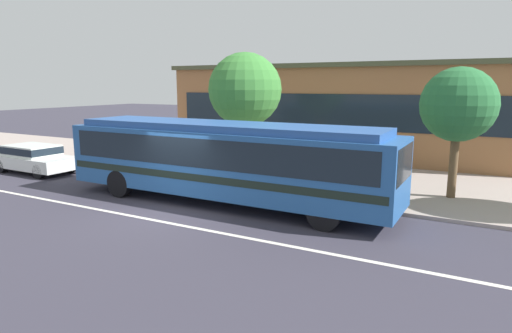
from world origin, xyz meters
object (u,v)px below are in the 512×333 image
(pedestrian_waiting_near_sign, at_px, (365,169))
(street_tree_mid_block, at_px, (458,105))
(transit_bus, at_px, (224,157))
(street_tree_near_stop, at_px, (245,90))
(bus_stop_sign, at_px, (388,159))
(sedan_behind_bus, at_px, (34,157))

(pedestrian_waiting_near_sign, height_order, street_tree_mid_block, street_tree_mid_block)
(transit_bus, bearing_deg, street_tree_near_stop, 111.14)
(bus_stop_sign, relative_size, street_tree_near_stop, 0.45)
(pedestrian_waiting_near_sign, relative_size, bus_stop_sign, 0.71)
(sedan_behind_bus, bearing_deg, bus_stop_sign, 6.42)
(pedestrian_waiting_near_sign, distance_m, street_tree_mid_block, 3.80)
(street_tree_near_stop, relative_size, street_tree_mid_block, 1.17)
(bus_stop_sign, bearing_deg, pedestrian_waiting_near_sign, 140.04)
(bus_stop_sign, height_order, street_tree_mid_block, street_tree_mid_block)
(bus_stop_sign, xyz_separation_m, street_tree_near_stop, (-6.80, 2.33, 2.15))
(transit_bus, bearing_deg, pedestrian_waiting_near_sign, 34.86)
(street_tree_near_stop, distance_m, street_tree_mid_block, 8.63)
(transit_bus, height_order, bus_stop_sign, transit_bus)
(transit_bus, bearing_deg, bus_stop_sign, 22.18)
(sedan_behind_bus, height_order, street_tree_near_stop, street_tree_near_stop)
(pedestrian_waiting_near_sign, xyz_separation_m, street_tree_mid_block, (2.77, 1.29, 2.26))
(bus_stop_sign, height_order, street_tree_near_stop, street_tree_near_stop)
(street_tree_mid_block, bearing_deg, street_tree_near_stop, 178.42)
(sedan_behind_bus, bearing_deg, street_tree_near_stop, 24.39)
(transit_bus, height_order, pedestrian_waiting_near_sign, transit_bus)
(pedestrian_waiting_near_sign, height_order, street_tree_near_stop, street_tree_near_stop)
(transit_bus, relative_size, bus_stop_sign, 4.95)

